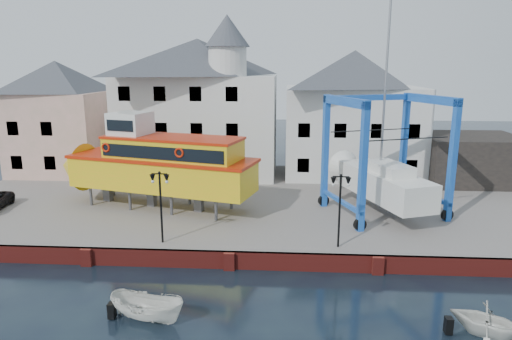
{
  "coord_description": "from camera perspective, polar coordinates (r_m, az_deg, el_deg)",
  "views": [
    {
      "loc": [
        2.99,
        -22.99,
        10.99
      ],
      "look_at": [
        1.0,
        7.0,
        4.0
      ],
      "focal_mm": 32.0,
      "sensor_mm": 36.0,
      "label": 1
    }
  ],
  "objects": [
    {
      "name": "ground",
      "position": [
        25.65,
        -3.34,
        -12.3
      ],
      "size": [
        140.0,
        140.0,
        0.0
      ],
      "primitive_type": "plane",
      "color": "black",
      "rests_on": "ground"
    },
    {
      "name": "hardstanding",
      "position": [
        35.69,
        -1.18,
        -4.0
      ],
      "size": [
        44.0,
        22.0,
        1.0
      ],
      "primitive_type": "cube",
      "color": "#6A635E",
      "rests_on": "ground"
    },
    {
      "name": "quay_wall",
      "position": [
        25.54,
        -3.33,
        -11.18
      ],
      "size": [
        44.0,
        0.47,
        1.0
      ],
      "color": "maroon",
      "rests_on": "ground"
    },
    {
      "name": "building_pink",
      "position": [
        46.3,
        -23.33,
        6.03
      ],
      "size": [
        8.0,
        7.0,
        10.3
      ],
      "color": "tan",
      "rests_on": "hardstanding"
    },
    {
      "name": "building_white_main",
      "position": [
        42.28,
        -7.0,
        8.05
      ],
      "size": [
        14.0,
        8.3,
        14.0
      ],
      "color": "silver",
      "rests_on": "hardstanding"
    },
    {
      "name": "building_white_right",
      "position": [
        42.64,
        11.97,
        6.9
      ],
      "size": [
        12.0,
        8.0,
        11.2
      ],
      "color": "silver",
      "rests_on": "hardstanding"
    },
    {
      "name": "shed_dark",
      "position": [
        43.81,
        25.16,
        1.33
      ],
      "size": [
        8.0,
        7.0,
        4.0
      ],
      "primitive_type": "cube",
      "color": "black",
      "rests_on": "hardstanding"
    },
    {
      "name": "lamp_post_left",
      "position": [
        26.08,
        -11.9,
        -2.34
      ],
      "size": [
        1.12,
        0.32,
        4.2
      ],
      "color": "black",
      "rests_on": "hardstanding"
    },
    {
      "name": "lamp_post_right",
      "position": [
        25.31,
        10.5,
        -2.76
      ],
      "size": [
        1.12,
        0.32,
        4.2
      ],
      "color": "black",
      "rests_on": "hardstanding"
    },
    {
      "name": "tour_boat",
      "position": [
        33.08,
        -13.06,
        0.84
      ],
      "size": [
        15.81,
        7.65,
        6.71
      ],
      "rotation": [
        0.0,
        0.0,
        -0.27
      ],
      "color": "#59595E",
      "rests_on": "hardstanding"
    },
    {
      "name": "travel_lift",
      "position": [
        32.76,
        14.88,
        -0.48
      ],
      "size": [
        8.64,
        10.41,
        15.33
      ],
      "rotation": [
        0.0,
        0.0,
        0.36
      ],
      "color": "#113DAD",
      "rests_on": "hardstanding"
    },
    {
      "name": "motorboat_a",
      "position": [
        21.67,
        -13.36,
        -17.76
      ],
      "size": [
        3.85,
        2.3,
        1.4
      ],
      "primitive_type": "imported",
      "rotation": [
        0.0,
        0.0,
        1.29
      ],
      "color": "silver",
      "rests_on": "ground"
    },
    {
      "name": "motorboat_c",
      "position": [
        22.32,
        26.91,
        -17.95
      ],
      "size": [
        3.93,
        3.79,
        1.59
      ],
      "primitive_type": "imported",
      "rotation": [
        0.0,
        0.0,
        1.03
      ],
      "color": "silver",
      "rests_on": "ground"
    }
  ]
}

